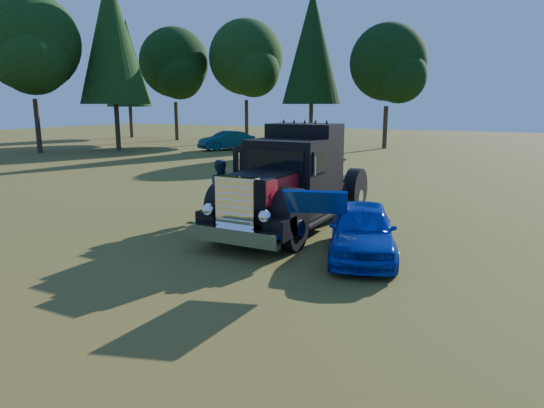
{
  "coord_description": "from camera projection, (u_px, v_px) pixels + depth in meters",
  "views": [
    {
      "loc": [
        6.32,
        -10.2,
        3.57
      ],
      "look_at": [
        0.45,
        1.03,
        0.95
      ],
      "focal_mm": 32.0,
      "sensor_mm": 36.0,
      "label": 1
    }
  ],
  "objects": [
    {
      "name": "distant_teal_car",
      "position": [
        227.0,
        140.0,
        38.43
      ],
      "size": [
        3.44,
        4.68,
        1.47
      ],
      "primitive_type": "imported",
      "rotation": [
        0.0,
        0.0,
        -0.48
      ],
      "color": "#092A38",
      "rests_on": "ground"
    },
    {
      "name": "spectator_far",
      "position": [
        222.0,
        190.0,
        15.1
      ],
      "size": [
        0.92,
        1.07,
        1.9
      ],
      "primitive_type": "imported",
      "rotation": [
        0.0,
        0.0,
        1.33
      ],
      "color": "#22374F",
      "rests_on": "ground"
    },
    {
      "name": "ground",
      "position": [
        238.0,
        246.0,
        12.44
      ],
      "size": [
        120.0,
        120.0,
        0.0
      ],
      "primitive_type": "plane",
      "color": "#3B591A",
      "rests_on": "ground"
    },
    {
      "name": "spectator_near",
      "position": [
        236.0,
        202.0,
        14.07
      ],
      "size": [
        0.44,
        0.61,
        1.55
      ],
      "primitive_type": "imported",
      "rotation": [
        0.0,
        0.0,
        1.44
      ],
      "color": "#20224C",
      "rests_on": "ground"
    },
    {
      "name": "diamond_t_truck",
      "position": [
        292.0,
        184.0,
        14.09
      ],
      "size": [
        3.38,
        7.16,
        3.0
      ],
      "color": "black",
      "rests_on": "ground"
    },
    {
      "name": "hotrod_coupe",
      "position": [
        362.0,
        229.0,
        11.5
      ],
      "size": [
        2.62,
        4.29,
        1.89
      ],
      "color": "#083BB4",
      "rests_on": "ground"
    },
    {
      "name": "treeline",
      "position": [
        371.0,
        49.0,
        36.22
      ],
      "size": [
        72.1,
        24.04,
        13.84
      ],
      "color": "#2D2116",
      "rests_on": "ground"
    }
  ]
}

